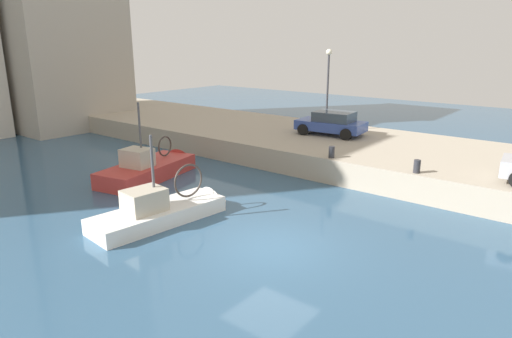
{
  "coord_description": "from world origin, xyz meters",
  "views": [
    {
      "loc": [
        -10.77,
        -7.96,
        6.44
      ],
      "look_at": [
        3.64,
        3.56,
        1.2
      ],
      "focal_mm": 31.54,
      "sensor_mm": 36.0,
      "label": 1
    }
  ],
  "objects_px": {
    "mooring_bollard_mid": "(417,166)",
    "mooring_bollard_north": "(332,152)",
    "parked_car_blue": "(332,123)",
    "fishing_boat_red": "(153,174)",
    "fishing_boat_white": "(168,216)",
    "quay_streetlamp": "(328,76)"
  },
  "relations": [
    {
      "from": "parked_car_blue",
      "to": "quay_streetlamp",
      "type": "distance_m",
      "value": 2.85
    },
    {
      "from": "fishing_boat_white",
      "to": "fishing_boat_red",
      "type": "height_order",
      "value": "fishing_boat_red"
    },
    {
      "from": "fishing_boat_red",
      "to": "parked_car_blue",
      "type": "distance_m",
      "value": 10.64
    },
    {
      "from": "parked_car_blue",
      "to": "mooring_bollard_mid",
      "type": "xyz_separation_m",
      "value": [
        -4.74,
        -6.69,
        -0.43
      ]
    },
    {
      "from": "mooring_bollard_mid",
      "to": "quay_streetlamp",
      "type": "distance_m",
      "value": 9.91
    },
    {
      "from": "mooring_bollard_mid",
      "to": "mooring_bollard_north",
      "type": "relative_size",
      "value": 1.0
    },
    {
      "from": "fishing_boat_red",
      "to": "mooring_bollard_north",
      "type": "height_order",
      "value": "fishing_boat_red"
    },
    {
      "from": "fishing_boat_white",
      "to": "fishing_boat_red",
      "type": "bearing_deg",
      "value": 56.54
    },
    {
      "from": "fishing_boat_red",
      "to": "parked_car_blue",
      "type": "height_order",
      "value": "fishing_boat_red"
    },
    {
      "from": "fishing_boat_white",
      "to": "mooring_bollard_north",
      "type": "height_order",
      "value": "fishing_boat_white"
    },
    {
      "from": "mooring_bollard_mid",
      "to": "mooring_bollard_north",
      "type": "xyz_separation_m",
      "value": [
        0.0,
        4.0,
        0.0
      ]
    },
    {
      "from": "mooring_bollard_north",
      "to": "quay_streetlamp",
      "type": "relative_size",
      "value": 0.11
    },
    {
      "from": "parked_car_blue",
      "to": "mooring_bollard_mid",
      "type": "height_order",
      "value": "parked_car_blue"
    },
    {
      "from": "fishing_boat_white",
      "to": "quay_streetlamp",
      "type": "distance_m",
      "value": 14.24
    },
    {
      "from": "fishing_boat_white",
      "to": "mooring_bollard_north",
      "type": "bearing_deg",
      "value": -17.51
    },
    {
      "from": "mooring_bollard_north",
      "to": "parked_car_blue",
      "type": "bearing_deg",
      "value": 29.54
    },
    {
      "from": "fishing_boat_white",
      "to": "mooring_bollard_mid",
      "type": "distance_m",
      "value": 10.28
    },
    {
      "from": "mooring_bollard_mid",
      "to": "fishing_boat_white",
      "type": "bearing_deg",
      "value": 140.52
    },
    {
      "from": "fishing_boat_red",
      "to": "mooring_bollard_north",
      "type": "xyz_separation_m",
      "value": [
        4.64,
        -7.37,
        1.37
      ]
    },
    {
      "from": "fishing_boat_white",
      "to": "mooring_bollard_mid",
      "type": "xyz_separation_m",
      "value": [
        7.87,
        -6.48,
        1.35
      ]
    },
    {
      "from": "mooring_bollard_mid",
      "to": "mooring_bollard_north",
      "type": "bearing_deg",
      "value": 90.0
    },
    {
      "from": "parked_car_blue",
      "to": "mooring_bollard_north",
      "type": "xyz_separation_m",
      "value": [
        -4.74,
        -2.69,
        -0.43
      ]
    }
  ]
}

